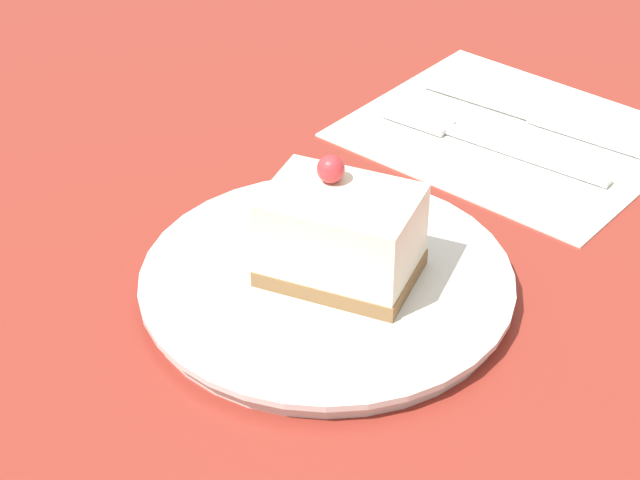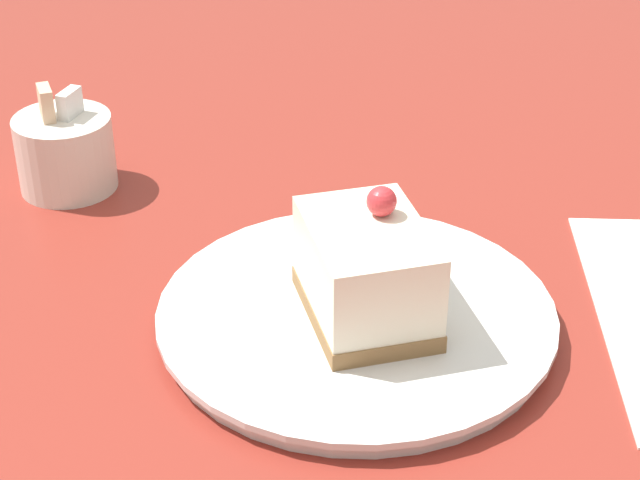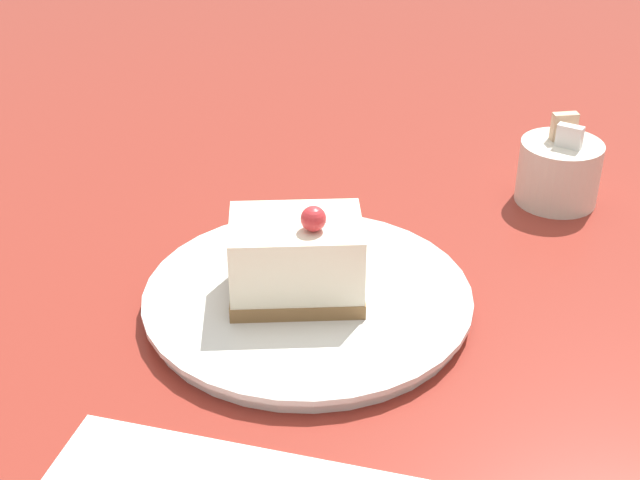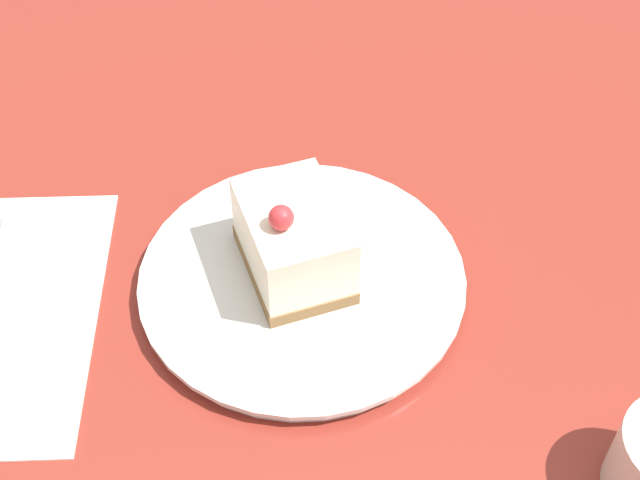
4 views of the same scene
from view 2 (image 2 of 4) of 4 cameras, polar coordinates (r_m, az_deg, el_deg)
ground_plane at (r=0.59m, az=0.64°, el=-4.74°), size 4.00×4.00×0.00m
plate at (r=0.59m, az=1.91°, el=-3.89°), size 0.22×0.22×0.01m
cake_slice at (r=0.56m, az=2.51°, el=-1.69°), size 0.08×0.10×0.07m
sugar_bowl at (r=0.74m, az=-13.43°, el=4.61°), size 0.07×0.07×0.07m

